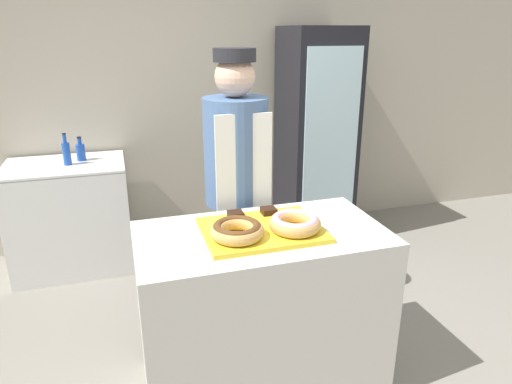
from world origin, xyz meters
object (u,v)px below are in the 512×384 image
object	(u,v)px
donut_light_glaze	(295,222)
brownie_back_left	(236,215)
beverage_fridge	(316,138)
bottle_blue	(66,153)
serving_tray	(262,230)
baker_person	(237,190)
chest_freezer	(71,216)
bottle_blue_b	(81,151)
brownie_back_right	(269,211)
donut_chocolate_glaze	(237,230)

from	to	relation	value
donut_light_glaze	brownie_back_left	size ratio (longest dim) A/B	3.36
beverage_fridge	bottle_blue	size ratio (longest dim) A/B	7.66
serving_tray	baker_person	distance (m)	0.60
donut_light_glaze	chest_freezer	distance (m)	2.26
brownie_back_left	bottle_blue	xyz separation A→B (m)	(-0.95, 1.54, 0.02)
serving_tray	brownie_back_left	bearing A→B (deg)	118.64
baker_person	bottle_blue_b	distance (m)	1.56
donut_light_glaze	bottle_blue_b	bearing A→B (deg)	119.98
brownie_back_right	donut_light_glaze	bearing A→B (deg)	-77.14
chest_freezer	bottle_blue_b	bearing A→B (deg)	26.67
donut_chocolate_glaze	baker_person	world-z (taller)	baker_person
donut_chocolate_glaze	brownie_back_left	world-z (taller)	donut_chocolate_glaze
bottle_blue_b	bottle_blue	bearing A→B (deg)	-132.76
brownie_back_right	beverage_fridge	size ratio (longest dim) A/B	0.04
chest_freezer	bottle_blue	distance (m)	0.54
serving_tray	donut_light_glaze	distance (m)	0.17
donut_light_glaze	brownie_back_left	distance (m)	0.34
donut_chocolate_glaze	bottle_blue_b	world-z (taller)	bottle_blue_b
serving_tray	baker_person	bearing A→B (deg)	87.25
baker_person	bottle_blue	size ratio (longest dim) A/B	7.14
serving_tray	brownie_back_right	distance (m)	0.19
beverage_fridge	chest_freezer	distance (m)	2.21
brownie_back_left	chest_freezer	size ratio (longest dim) A/B	0.08
donut_light_glaze	donut_chocolate_glaze	bearing A→B (deg)	180.00
serving_tray	baker_person	xyz separation A→B (m)	(0.03, 0.60, 0.01)
brownie_back_left	brownie_back_right	bearing A→B (deg)	0.00
brownie_back_right	chest_freezer	bearing A→B (deg)	126.44
serving_tray	donut_light_glaze	size ratio (longest dim) A/B	2.28
baker_person	brownie_back_right	bearing A→B (deg)	-81.67
donut_chocolate_glaze	beverage_fridge	world-z (taller)	beverage_fridge
beverage_fridge	chest_freezer	bearing A→B (deg)	179.82
brownie_back_right	beverage_fridge	bearing A→B (deg)	58.06
baker_person	chest_freezer	world-z (taller)	baker_person
beverage_fridge	chest_freezer	xyz separation A→B (m)	(-2.15, 0.01, -0.51)
donut_chocolate_glaze	brownie_back_left	xyz separation A→B (m)	(0.06, 0.24, -0.02)
serving_tray	brownie_back_left	world-z (taller)	brownie_back_left
donut_chocolate_glaze	donut_light_glaze	world-z (taller)	same
brownie_back_right	baker_person	size ratio (longest dim) A/B	0.04
serving_tray	brownie_back_right	bearing A→B (deg)	61.36
baker_person	bottle_blue	world-z (taller)	baker_person
beverage_fridge	bottle_blue	bearing A→B (deg)	-179.18
serving_tray	donut_chocolate_glaze	bearing A→B (deg)	-153.55
bottle_blue_b	chest_freezer	bearing A→B (deg)	-153.33
brownie_back_right	bottle_blue	xyz separation A→B (m)	(-1.13, 1.54, 0.02)
beverage_fridge	baker_person	bearing A→B (deg)	-132.41
beverage_fridge	donut_light_glaze	bearing A→B (deg)	-117.03
brownie_back_left	bottle_blue	size ratio (longest dim) A/B	0.31
brownie_back_left	baker_person	world-z (taller)	baker_person
bottle_blue_b	brownie_back_left	bearing A→B (deg)	-62.69
brownie_back_left	bottle_blue_b	distance (m)	1.85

